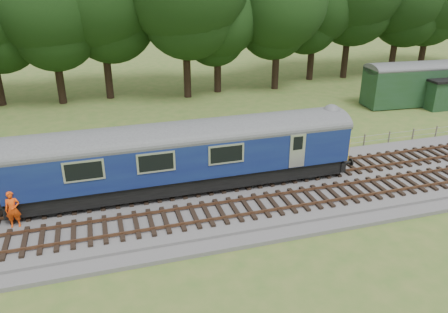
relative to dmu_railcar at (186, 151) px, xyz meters
name	(u,v)px	position (x,y,z in m)	size (l,w,h in m)	color
ground	(250,198)	(3.16, -1.40, -2.61)	(120.00, 120.00, 0.00)	#416625
ballast	(250,195)	(3.16, -1.40, -2.43)	(70.00, 7.00, 0.35)	#4C4C4F
track_north	(242,180)	(3.16, 0.00, -2.19)	(67.20, 2.40, 0.21)	black
track_south	(261,205)	(3.16, -3.00, -2.19)	(67.20, 2.40, 0.21)	black
fence	(226,165)	(3.16, 3.10, -2.61)	(64.00, 0.12, 1.00)	#6B6054
tree_line	(174,95)	(3.16, 20.60, -2.61)	(70.00, 8.00, 18.00)	black
dmu_railcar	(186,151)	(0.00, 0.00, 0.00)	(18.05, 2.86, 3.88)	black
worker	(13,209)	(-8.54, -1.43, -1.34)	(0.67, 0.44, 1.83)	#FA4A0D
parked_coach	(443,80)	(26.18, 10.74, -0.46)	(15.11, 3.66, 3.83)	#1A3A1A
shed	(438,92)	(25.00, 9.81, -1.24)	(3.42, 3.42, 2.69)	#1A3A1A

